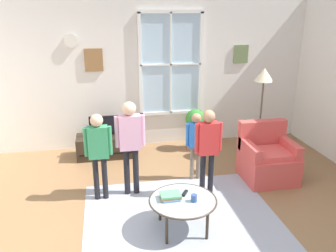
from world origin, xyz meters
The scene contains 16 objects.
ground_plane centered at (0.00, 0.00, -0.01)m, with size 6.82×6.03×0.02m, color olive.
back_wall centered at (0.02, 2.77, 1.40)m, with size 6.22×0.17×2.78m.
area_rug centered at (0.13, 0.09, 0.00)m, with size 2.45×2.08×0.01m, color #999EAD.
tv_stand centered at (-0.77, 2.25, 0.19)m, with size 1.01×0.48×0.39m.
television centered at (-0.77, 2.25, 0.58)m, with size 0.53×0.08×0.36m.
armchair centered at (1.68, 0.92, 0.33)m, with size 0.76×0.74×0.87m.
coffee_table centered at (0.09, -0.15, 0.38)m, with size 0.81×0.81×0.41m.
book_stack centered at (-0.04, -0.10, 0.44)m, with size 0.24×0.19×0.07m.
cup centered at (0.21, -0.21, 0.45)m, with size 0.07×0.07×0.09m, color #334C8C.
remote_near_books centered at (0.15, -0.02, 0.42)m, with size 0.04×0.14×0.02m, color black.
person_blue_shirt centered at (0.58, 1.10, 0.67)m, with size 0.32×0.15×1.07m.
person_pink_shirt centered at (-0.43, 0.83, 0.86)m, with size 0.41×0.19×1.37m.
person_green_shirt centered at (-0.86, 0.76, 0.78)m, with size 0.37×0.17×1.24m.
person_red_shirt centered at (0.61, 0.59, 0.79)m, with size 0.38×0.17×1.26m.
potted_plant_by_window centered at (0.89, 2.28, 0.44)m, with size 0.37×0.37×0.78m.
floor_lamp centered at (1.89, 1.70, 1.34)m, with size 0.32×0.32×1.60m.
Camera 1 is at (-0.74, -3.66, 2.55)m, focal length 37.29 mm.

